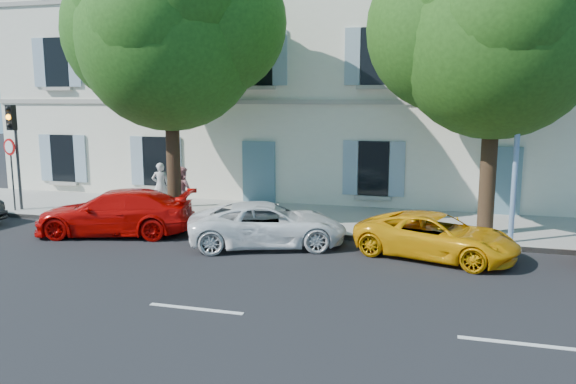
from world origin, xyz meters
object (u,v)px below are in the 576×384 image
(car_red_coupe, at_px, (115,212))
(tree_right, at_px, (496,38))
(traffic_light, at_px, (14,135))
(pedestrian_a, at_px, (161,185))
(road_sign, at_px, (11,159))
(pedestrian_b, at_px, (183,191))
(car_white_coupe, at_px, (268,224))
(tree_left, at_px, (169,40))
(car_yellow_supercar, at_px, (436,236))
(street_lamp, at_px, (521,90))

(car_red_coupe, bearing_deg, tree_right, 88.99)
(traffic_light, height_order, pedestrian_a, traffic_light)
(road_sign, bearing_deg, pedestrian_b, 9.12)
(car_white_coupe, bearing_deg, tree_right, -87.31)
(car_red_coupe, bearing_deg, pedestrian_a, 171.34)
(tree_left, height_order, road_sign, tree_left)
(car_yellow_supercar, bearing_deg, car_white_coupe, 107.23)
(car_white_coupe, xyz_separation_m, pedestrian_b, (-3.92, 2.68, 0.37))
(tree_right, distance_m, pedestrian_a, 12.21)
(car_white_coupe, distance_m, car_yellow_supercar, 4.61)
(traffic_light, relative_size, street_lamp, 0.50)
(car_white_coupe, xyz_separation_m, tree_left, (-3.90, 2.01, 5.36))
(car_red_coupe, height_order, car_yellow_supercar, car_red_coupe)
(car_yellow_supercar, height_order, pedestrian_b, pedestrian_b)
(car_white_coupe, relative_size, pedestrian_a, 2.65)
(road_sign, bearing_deg, car_red_coupe, -17.78)
(tree_left, xyz_separation_m, tree_right, (9.88, 0.46, -0.17))
(tree_right, bearing_deg, pedestrian_b, 178.77)
(tree_right, xyz_separation_m, street_lamp, (0.64, -0.97, -1.44))
(car_yellow_supercar, distance_m, pedestrian_a, 10.40)
(car_white_coupe, height_order, street_lamp, street_lamp)
(car_white_coupe, distance_m, traffic_light, 10.41)
(pedestrian_b, bearing_deg, traffic_light, 46.41)
(tree_left, bearing_deg, car_yellow_supercar, -13.05)
(car_red_coupe, distance_m, tree_left, 5.73)
(traffic_light, xyz_separation_m, pedestrian_a, (4.80, 1.65, -1.87))
(car_yellow_supercar, relative_size, tree_left, 0.46)
(traffic_light, height_order, pedestrian_b, traffic_light)
(car_red_coupe, distance_m, street_lamp, 12.18)
(car_red_coupe, distance_m, pedestrian_a, 3.48)
(car_red_coupe, distance_m, traffic_light, 5.83)
(car_red_coupe, height_order, pedestrian_a, pedestrian_a)
(tree_left, distance_m, pedestrian_b, 5.03)
(road_sign, xyz_separation_m, street_lamp, (16.70, -0.19, 2.35))
(road_sign, bearing_deg, street_lamp, -0.65)
(pedestrian_b, bearing_deg, car_yellow_supercar, -158.78)
(car_white_coupe, bearing_deg, pedestrian_b, 35.89)
(car_red_coupe, relative_size, pedestrian_a, 2.84)
(car_yellow_supercar, height_order, pedestrian_a, pedestrian_a)
(car_white_coupe, relative_size, tree_left, 0.49)
(car_white_coupe, bearing_deg, traffic_light, 59.88)
(tree_left, relative_size, pedestrian_b, 5.42)
(traffic_light, bearing_deg, tree_left, 1.65)
(car_red_coupe, height_order, road_sign, road_sign)
(street_lamp, bearing_deg, road_sign, 179.35)
(car_yellow_supercar, bearing_deg, tree_left, 93.72)
(car_red_coupe, bearing_deg, tree_left, 139.43)
(car_white_coupe, distance_m, tree_left, 6.92)
(car_white_coupe, relative_size, car_yellow_supercar, 1.06)
(road_sign, relative_size, pedestrian_b, 1.55)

